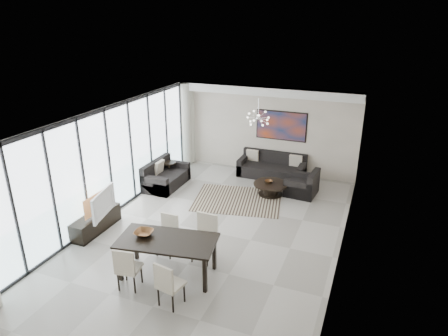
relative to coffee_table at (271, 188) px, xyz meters
The scene contains 20 objects.
room_shell 2.96m from the coffee_table, 95.19° to the right, with size 6.00×9.00×2.90m.
window_wall 4.63m from the coffee_table, 143.12° to the right, with size 0.37×8.95×2.90m.
soffit 3.12m from the coffee_table, 113.40° to the left, with size 5.98×0.40×0.26m, color white.
painting 2.32m from the coffee_table, 96.49° to the left, with size 1.68×0.04×0.98m, color #A93B17.
chandelier 2.19m from the coffee_table, 157.04° to the right, with size 0.66×0.66×0.71m.
rug 1.07m from the coffee_table, 137.43° to the right, with size 2.47×1.90×0.01m, color black.
coffee_table is the anchor object (origin of this frame).
bowl_coffee 0.21m from the coffee_table, 159.71° to the left, with size 0.23×0.23×0.07m, color brown.
sofa_main 1.44m from the coffee_table, 103.95° to the left, with size 2.16×0.88×0.79m.
loveseat 3.31m from the coffee_table, 169.69° to the right, with size 0.90×1.60×0.80m.
armchair 0.96m from the coffee_table, 22.99° to the left, with size 0.93×0.97×0.76m.
side_table 3.36m from the coffee_table, behind, with size 0.45×0.45×0.61m.
tv_console 5.04m from the coffee_table, 133.47° to the right, with size 0.42×1.48×0.46m, color black.
television 4.95m from the coffee_table, 132.20° to the right, with size 1.12×0.15×0.65m, color gray.
dining_table 4.69m from the coffee_table, 101.31° to the right, with size 2.13×1.31×0.83m.
dining_chair_sw 5.48m from the coffee_table, 104.88° to the right, with size 0.49×0.49×0.94m.
dining_chair_se 5.46m from the coffee_table, 94.58° to the right, with size 0.50×0.50×0.94m.
dining_chair_nw 4.06m from the coffee_table, 109.08° to the right, with size 0.42×0.42×0.92m.
dining_chair_ne 3.77m from the coffee_table, 96.97° to the right, with size 0.50×0.50×1.05m.
bowl_dining 4.85m from the coffee_table, 107.51° to the right, with size 0.38×0.38×0.09m, color brown.
Camera 1 is at (3.43, -7.92, 5.10)m, focal length 32.00 mm.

